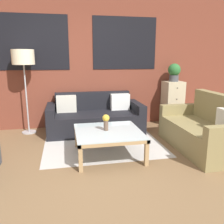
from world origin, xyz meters
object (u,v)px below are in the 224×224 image
at_px(drawer_cabinet, 172,103).
at_px(floor_lamp, 23,60).
at_px(coffee_table, 108,134).
at_px(potted_plant, 174,72).
at_px(settee_vintage, 204,131).
at_px(flower_vase, 106,121).
at_px(couch_dark, 95,118).

bearing_deg(drawer_cabinet, floor_lamp, -179.18).
bearing_deg(coffee_table, potted_plant, 40.33).
relative_size(drawer_cabinet, potted_plant, 2.48).
distance_m(settee_vintage, potted_plant, 1.80).
relative_size(settee_vintage, flower_vase, 6.44).
bearing_deg(drawer_cabinet, potted_plant, 90.00).
distance_m(couch_dark, coffee_table, 1.30).
height_order(drawer_cabinet, potted_plant, potted_plant).
distance_m(coffee_table, flower_vase, 0.21).
xyz_separation_m(settee_vintage, potted_plant, (0.17, 1.56, 0.88)).
xyz_separation_m(couch_dark, potted_plant, (1.81, 0.21, 0.91)).
relative_size(coffee_table, flower_vase, 4.01).
bearing_deg(drawer_cabinet, flower_vase, -140.73).
height_order(coffee_table, floor_lamp, floor_lamp).
xyz_separation_m(settee_vintage, floor_lamp, (-2.99, 1.51, 1.14)).
bearing_deg(coffee_table, drawer_cabinet, 40.33).
xyz_separation_m(drawer_cabinet, flower_vase, (-1.81, -1.48, 0.07)).
bearing_deg(potted_plant, flower_vase, -140.73).
height_order(floor_lamp, potted_plant, floor_lamp).
xyz_separation_m(coffee_table, flower_vase, (-0.03, 0.03, 0.20)).
bearing_deg(drawer_cabinet, couch_dark, -173.48).
distance_m(coffee_table, drawer_cabinet, 2.33).
distance_m(settee_vintage, coffee_table, 1.61).
relative_size(coffee_table, floor_lamp, 0.61).
bearing_deg(couch_dark, coffee_table, -88.45).
relative_size(couch_dark, floor_lamp, 1.16).
height_order(settee_vintage, coffee_table, settee_vintage).
xyz_separation_m(potted_plant, flower_vase, (-1.81, -1.48, -0.64)).
relative_size(couch_dark, potted_plant, 4.85).
height_order(settee_vintage, flower_vase, settee_vintage).
bearing_deg(flower_vase, couch_dark, 90.31).
distance_m(settee_vintage, drawer_cabinet, 1.58).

